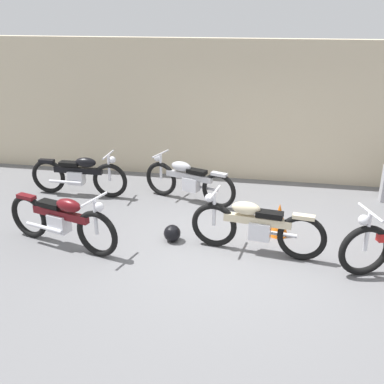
% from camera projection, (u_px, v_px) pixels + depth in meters
% --- Properties ---
extents(ground_plane, '(40.00, 40.00, 0.00)m').
position_uv_depth(ground_plane, '(228.00, 251.00, 6.97)').
color(ground_plane, slate).
extents(building_wall, '(18.00, 0.30, 2.91)m').
position_uv_depth(building_wall, '(248.00, 111.00, 9.54)').
color(building_wall, beige).
rests_on(building_wall, ground_plane).
extents(helmet, '(0.27, 0.27, 0.27)m').
position_uv_depth(helmet, '(172.00, 233.00, 7.23)').
color(helmet, black).
rests_on(helmet, ground_plane).
extents(traffic_cone, '(0.32, 0.32, 0.55)m').
position_uv_depth(traffic_cone, '(279.00, 220.00, 7.38)').
color(traffic_cone, orange).
rests_on(traffic_cone, ground_plane).
extents(motorcycle_cream, '(2.03, 0.57, 0.92)m').
position_uv_depth(motorcycle_cream, '(256.00, 226.00, 6.78)').
color(motorcycle_cream, black).
rests_on(motorcycle_cream, ground_plane).
extents(motorcycle_maroon, '(2.02, 0.81, 0.93)m').
position_uv_depth(motorcycle_maroon, '(62.00, 220.00, 6.95)').
color(motorcycle_maroon, black).
rests_on(motorcycle_maroon, ground_plane).
extents(motorcycle_black, '(1.99, 0.55, 0.89)m').
position_uv_depth(motorcycle_black, '(79.00, 175.00, 8.92)').
color(motorcycle_black, black).
rests_on(motorcycle_black, ground_plane).
extents(motorcycle_silver, '(1.87, 0.83, 0.88)m').
position_uv_depth(motorcycle_silver, '(188.00, 180.00, 8.64)').
color(motorcycle_silver, black).
rests_on(motorcycle_silver, ground_plane).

